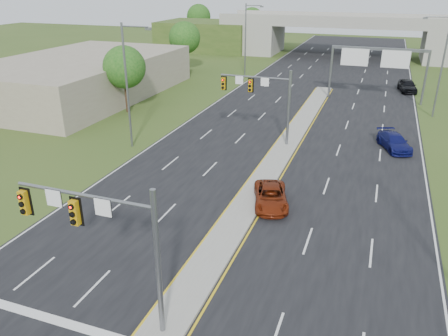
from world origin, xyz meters
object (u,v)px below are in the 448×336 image
at_px(car_far_b, 394,142).
at_px(car_far_c, 407,86).
at_px(car_far_a, 271,197).
at_px(signal_mast_near, 106,232).
at_px(sign_gantry, 377,59).
at_px(signal_mast_far, 265,94).
at_px(overpass, 347,39).

height_order(car_far_b, car_far_c, car_far_c).
distance_m(car_far_a, car_far_b, 16.40).
relative_size(signal_mast_near, car_far_c, 1.43).
bearing_deg(sign_gantry, car_far_a, -99.25).
bearing_deg(car_far_b, sign_gantry, 76.12).
relative_size(signal_mast_far, car_far_a, 1.49).
height_order(signal_mast_far, car_far_b, signal_mast_far).
bearing_deg(car_far_a, signal_mast_far, 90.40).
height_order(signal_mast_far, overpass, overpass).
distance_m(signal_mast_near, sign_gantry, 45.88).
height_order(car_far_a, car_far_c, car_far_c).
height_order(signal_mast_far, car_far_c, signal_mast_far).
relative_size(signal_mast_far, overpass, 0.09).
xyz_separation_m(sign_gantry, car_far_c, (4.32, 7.03, -4.39)).
bearing_deg(signal_mast_near, signal_mast_far, 90.00).
xyz_separation_m(overpass, car_far_a, (1.50, -66.91, -2.88)).
bearing_deg(car_far_a, car_far_b, 44.08).
relative_size(overpass, car_far_b, 16.80).
relative_size(signal_mast_near, car_far_b, 1.47).
height_order(signal_mast_near, car_far_b, signal_mast_near).
distance_m(car_far_a, car_far_c, 40.01).
relative_size(sign_gantry, car_far_a, 2.46).
relative_size(signal_mast_far, car_far_b, 1.47).
bearing_deg(car_far_c, signal_mast_far, -126.65).
height_order(signal_mast_near, signal_mast_far, same).
bearing_deg(car_far_b, signal_mast_near, -135.54).
xyz_separation_m(overpass, car_far_b, (9.37, -52.52, -2.84)).
distance_m(signal_mast_near, overpass, 80.11).
distance_m(sign_gantry, car_far_b, 18.22).
distance_m(signal_mast_near, car_far_c, 53.83).
relative_size(overpass, car_far_c, 16.38).
relative_size(car_far_a, car_far_b, 0.99).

